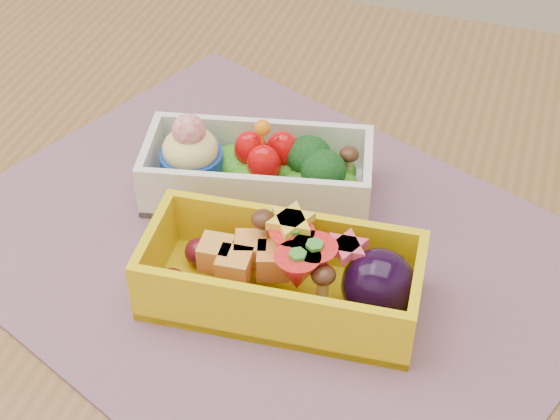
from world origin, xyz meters
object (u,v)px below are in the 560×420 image
(table, at_px, (267,324))
(bento_white, at_px, (257,170))
(placemat, at_px, (269,250))
(bento_yellow, at_px, (288,275))

(table, distance_m, bento_white, 0.14)
(placemat, relative_size, bento_white, 2.40)
(placemat, height_order, bento_yellow, bento_yellow)
(table, bearing_deg, placemat, -58.68)
(table, height_order, bento_yellow, bento_yellow)
(bento_yellow, bearing_deg, bento_white, 115.02)
(placemat, bearing_deg, bento_yellow, -57.14)
(table, relative_size, placemat, 2.58)
(bento_white, bearing_deg, placemat, -74.78)
(table, distance_m, bento_yellow, 0.15)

